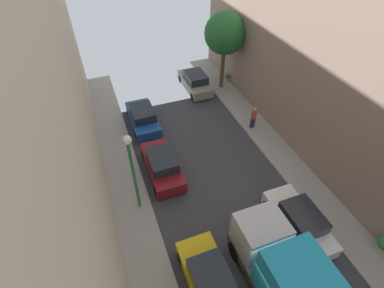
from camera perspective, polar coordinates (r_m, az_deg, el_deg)
sidewalk_right at (r=17.10m, az=31.46°, el=-18.46°), size 2.00×44.00×0.15m
parked_car_left_2 at (r=13.70m, az=3.66°, el=-25.62°), size 1.78×4.20×1.57m
parked_car_left_3 at (r=17.56m, az=-5.91°, el=-4.17°), size 1.78×4.20×1.57m
parked_car_left_4 at (r=21.31m, az=-9.72°, el=5.14°), size 1.78×4.20×1.57m
parked_car_right_2 at (r=15.99m, az=20.53°, el=-14.18°), size 1.78×4.20×1.57m
parked_car_right_3 at (r=25.25m, az=0.64°, el=12.20°), size 1.78×4.20×1.57m
pedestrian at (r=20.97m, az=12.11°, el=5.27°), size 0.40×0.36×1.72m
street_tree_1 at (r=23.83m, az=6.56°, el=20.90°), size 3.22×3.22×6.29m
potted_plant_1 at (r=26.50m, az=7.02°, el=12.97°), size 0.39×0.39×0.70m
potted_plant_2 at (r=17.14m, az=33.85°, el=-16.21°), size 0.67×0.67×0.95m
lamp_post at (r=13.99m, az=-11.91°, el=-3.74°), size 0.44×0.44×5.06m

